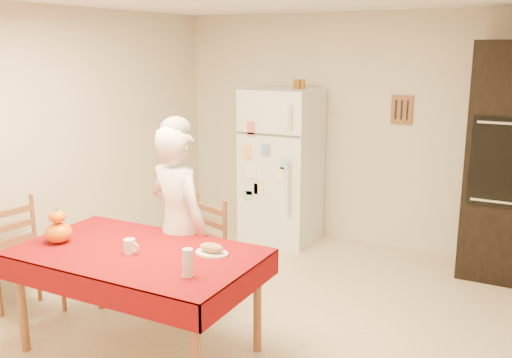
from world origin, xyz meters
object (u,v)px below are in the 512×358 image
Objects in this scene: refrigerator at (282,166)px; seated_woman at (179,226)px; chair_far at (201,251)px; chair_left at (23,254)px; wine_glass at (188,263)px; oven_cabinet at (508,163)px; pumpkin_lower at (59,233)px; dining_table at (137,260)px; bread_plate at (212,253)px; coffee_mug at (129,246)px.

seated_woman is (0.14, -2.15, -0.06)m from refrigerator.
chair_far is 1.00× the size of chair_left.
oven_cabinet is at bearing 61.81° from wine_glass.
chair_far is 0.60× the size of seated_woman.
refrigerator reaches higher than chair_far.
dining_table is at bearing 11.36° from pumpkin_lower.
pumpkin_lower is 1.18m from wine_glass.
bread_plate is (0.65, -2.48, -0.08)m from refrigerator.
pumpkin_lower is 1.11× the size of wine_glass.
oven_cabinet is 2.32× the size of chair_left.
refrigerator reaches higher than pumpkin_lower.
wine_glass reaches higher than bread_plate.
wine_glass is 0.40m from bread_plate.
pumpkin_lower reaches higher than dining_table.
refrigerator is 2.96m from wine_glass.
oven_cabinet reaches higher than coffee_mug.
oven_cabinet is at bearing -43.85° from chair_left.
seated_woman is at bearing -134.22° from oven_cabinet.
bread_plate is (0.51, 0.24, -0.04)m from coffee_mug.
seated_woman is at bearing 91.24° from dining_table.
coffee_mug is at bearing -103.19° from dining_table.
seated_woman reaches higher than pumpkin_lower.
chair_left is at bearing 163.97° from pumpkin_lower.
chair_far is 1.18m from wine_glass.
bread_plate is (1.72, 0.13, 0.26)m from chair_left.
dining_table is 1.24m from chair_left.
coffee_mug is at bearing -72.60° from chair_far.
dining_table is 1.79× the size of chair_left.
chair_left is at bearing 174.74° from coffee_mug.
seated_woman is 0.61m from bread_plate.
chair_left is (-1.23, 0.05, -0.18)m from dining_table.
coffee_mug is 0.57m from bread_plate.
refrigerator reaches higher than seated_woman.
wine_glass is (0.58, -0.72, 0.06)m from seated_woman.
refrigerator is 1.00× the size of dining_table.
seated_woman is 0.92m from wine_glass.
chair_left is at bearing -175.73° from bread_plate.
oven_cabinet is 4.32m from chair_left.
wine_glass is (-1.56, -2.91, -0.25)m from oven_cabinet.
refrigerator is 2.68m from dining_table.
pumpkin_lower is (-2.74, -2.84, -0.27)m from oven_cabinet.
chair_left is 1.84m from wine_glass.
chair_left is at bearing 171.92° from wine_glass.
wine_glass is 0.73× the size of bread_plate.
oven_cabinet reaches higher than bread_plate.
bread_plate is at bearing -77.99° from chair_left.
oven_cabinet is 3.03m from bread_plate.
pumpkin_lower is at bearing 62.75° from seated_woman.
pumpkin_lower reaches higher than bread_plate.
chair_left is (-3.36, -2.66, -0.59)m from oven_cabinet.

